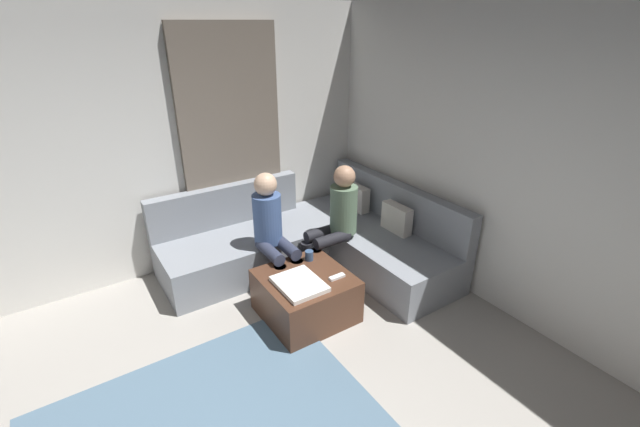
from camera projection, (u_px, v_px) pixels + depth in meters
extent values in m
cube|color=silver|center=(586.00, 189.00, 3.13)|extent=(6.00, 0.12, 2.70)
cube|color=silver|center=(96.00, 156.00, 3.89)|extent=(0.12, 6.00, 2.70)
cube|color=#726659|center=(233.00, 148.00, 4.51)|extent=(0.06, 1.10, 2.50)
cube|color=gray|center=(370.00, 245.00, 4.69)|extent=(2.10, 0.85, 0.42)
cube|color=gray|center=(397.00, 202.00, 4.69)|extent=(2.10, 0.14, 0.45)
cube|color=gray|center=(242.00, 253.00, 4.53)|extent=(0.85, 1.70, 0.42)
cube|color=gray|center=(226.00, 205.00, 4.62)|extent=(0.14, 1.70, 0.45)
cube|color=silver|center=(356.00, 200.00, 5.02)|extent=(0.36, 0.12, 0.36)
cube|color=silver|center=(396.00, 221.00, 4.49)|extent=(0.36, 0.12, 0.36)
cube|color=#4C2D1E|center=(306.00, 296.00, 3.82)|extent=(0.76, 0.76, 0.42)
cube|color=white|center=(299.00, 284.00, 3.59)|extent=(0.44, 0.36, 0.04)
cylinder|color=#334C72|center=(309.00, 255.00, 3.97)|extent=(0.08, 0.08, 0.10)
cube|color=white|center=(337.00, 277.00, 3.70)|extent=(0.05, 0.15, 0.02)
cylinder|color=black|center=(316.00, 268.00, 4.25)|extent=(0.12, 0.12, 0.42)
cylinder|color=black|center=(307.00, 260.00, 4.39)|extent=(0.12, 0.12, 0.42)
cylinder|color=black|center=(332.00, 239.00, 4.24)|extent=(0.12, 0.40, 0.12)
cylinder|color=black|center=(323.00, 233.00, 4.37)|extent=(0.12, 0.40, 0.12)
cylinder|color=#597259|center=(344.00, 209.00, 4.30)|extent=(0.28, 0.28, 0.50)
sphere|color=tan|center=(344.00, 176.00, 4.15)|extent=(0.22, 0.22, 0.22)
cylinder|color=#2D3347|center=(297.00, 280.00, 4.06)|extent=(0.12, 0.12, 0.42)
cylinder|color=#2D3347|center=(281.00, 285.00, 3.97)|extent=(0.12, 0.12, 0.42)
cylinder|color=#2D3347|center=(286.00, 247.00, 4.10)|extent=(0.40, 0.12, 0.12)
cylinder|color=#2D3347|center=(270.00, 252.00, 4.01)|extent=(0.40, 0.12, 0.12)
cylinder|color=#3F598C|center=(267.00, 219.00, 4.10)|extent=(0.28, 0.28, 0.50)
sphere|color=#D8AD8C|center=(265.00, 184.00, 3.95)|extent=(0.22, 0.22, 0.22)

